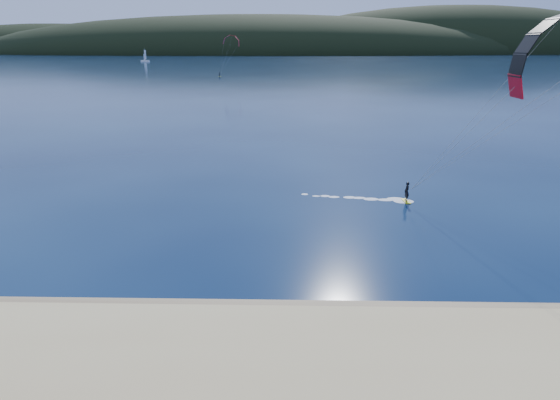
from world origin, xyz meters
name	(u,v)px	position (x,y,z in m)	size (l,w,h in m)	color
ground	(228,362)	(0.00, 0.00, 0.00)	(1800.00, 1800.00, 0.00)	#061432
wet_sand	(238,311)	(0.00, 4.50, 0.05)	(220.00, 2.50, 0.10)	#8F7553
headland	(290,53)	(0.63, 745.28, 0.00)	(1200.00, 310.00, 140.00)	black
kitesurfer_far	(231,44)	(-24.07, 203.84, 14.28)	(10.78, 5.96, 16.86)	gold
sailboat	(145,61)	(-120.07, 393.91, 0.81)	(7.89, 4.91, 10.99)	white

